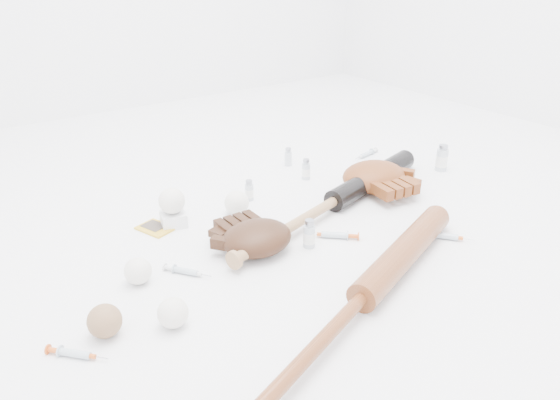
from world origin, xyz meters
TOP-DOWN VIEW (x-y plane):
  - bat_dark at (0.15, 0.01)m, footprint 0.94×0.32m
  - bat_wood at (-0.13, -0.41)m, footprint 0.95×0.41m
  - glove_dark at (-0.18, -0.06)m, footprint 0.23×0.23m
  - glove_tan at (0.36, 0.06)m, footprint 0.29×0.29m
  - trading_card at (-0.35, 0.22)m, footprint 0.10×0.12m
  - pedestal at (-0.30, 0.21)m, footprint 0.09×0.09m
  - baseball_on_pedestal at (-0.30, 0.21)m, footprint 0.08×0.08m
  - baseball_left at (-0.50, -0.02)m, footprint 0.07×0.07m
  - baseball_upper at (-0.11, 0.16)m, footprint 0.07×0.07m
  - baseball_mid at (-0.50, -0.22)m, footprint 0.07×0.07m
  - baseball_aged at (-0.63, -0.16)m, footprint 0.07×0.07m
  - syringe_0 at (-0.70, -0.19)m, footprint 0.12×0.12m
  - syringe_1 at (0.03, -0.12)m, footprint 0.14×0.13m
  - syringe_2 at (0.40, 0.17)m, footprint 0.13×0.14m
  - syringe_3 at (0.28, -0.30)m, footprint 0.12×0.14m
  - syringe_4 at (0.56, 0.30)m, footprint 0.15×0.06m
  - syringe_5 at (-0.39, -0.05)m, footprint 0.10×0.13m
  - vial_0 at (0.23, 0.26)m, footprint 0.03×0.03m
  - vial_1 at (0.26, 0.40)m, footprint 0.03×0.03m
  - vial_2 at (-0.02, 0.23)m, footprint 0.03×0.03m
  - vial_3 at (0.68, 0.04)m, footprint 0.04×0.04m
  - vial_4 at (-0.05, -0.12)m, footprint 0.03×0.03m

SIDE VIEW (x-z plane):
  - trading_card at x=-0.35m, z-range 0.00..0.01m
  - syringe_5 at x=-0.39m, z-range 0.00..0.02m
  - syringe_0 at x=-0.70m, z-range 0.00..0.02m
  - syringe_4 at x=0.56m, z-range 0.00..0.02m
  - syringe_1 at x=0.03m, z-range 0.00..0.02m
  - syringe_3 at x=0.28m, z-range 0.00..0.02m
  - syringe_2 at x=0.40m, z-range 0.00..0.02m
  - pedestal at x=-0.30m, z-range 0.00..0.04m
  - baseball_left at x=-0.50m, z-range 0.00..0.07m
  - baseball_mid at x=-0.50m, z-range 0.00..0.07m
  - vial_1 at x=0.26m, z-range 0.00..0.07m
  - vial_2 at x=-0.02m, z-range 0.00..0.07m
  - bat_dark at x=0.15m, z-range 0.00..0.07m
  - baseball_aged at x=-0.63m, z-range 0.00..0.07m
  - bat_wood at x=-0.13m, z-range 0.00..0.07m
  - vial_0 at x=0.23m, z-range 0.00..0.07m
  - baseball_upper at x=-0.11m, z-range 0.00..0.07m
  - vial_4 at x=-0.05m, z-range 0.00..0.08m
  - glove_dark at x=-0.18m, z-range 0.00..0.08m
  - glove_tan at x=0.36m, z-range 0.00..0.09m
  - vial_3 at x=0.68m, z-range 0.00..0.10m
  - baseball_on_pedestal at x=-0.30m, z-range 0.04..0.11m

